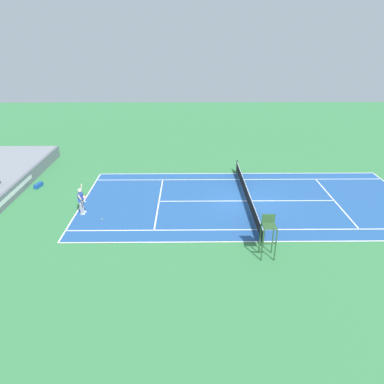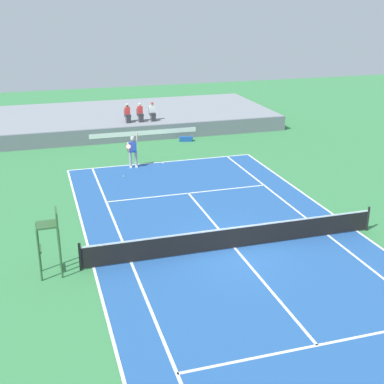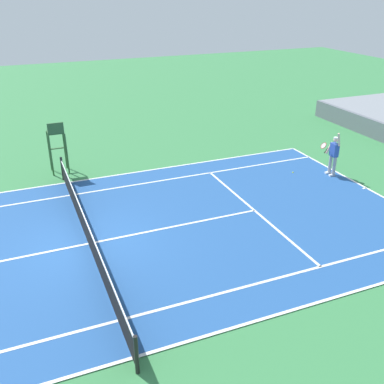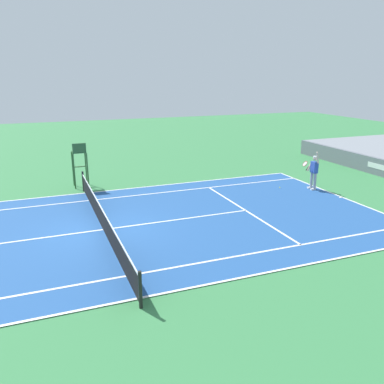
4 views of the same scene
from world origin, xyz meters
TOP-DOWN VIEW (x-y plane):
  - ground_plane at (0.00, 0.00)m, footprint 80.00×80.00m
  - court at (0.00, 0.00)m, footprint 11.08×23.88m
  - net at (0.00, 0.00)m, footprint 11.98×0.10m
  - barrier_wall at (0.00, 17.14)m, footprint 21.05×0.25m
  - tennis_player at (-1.81, 11.43)m, footprint 0.79×0.62m
  - tennis_ball at (-2.65, 9.95)m, footprint 0.07×0.07m
  - umpire_chair at (-6.90, 0.00)m, footprint 0.77×0.77m
  - equipment_bag at (2.73, 16.17)m, footprint 0.95×0.51m

SIDE VIEW (x-z plane):
  - ground_plane at x=0.00m, z-range 0.00..0.00m
  - court at x=0.00m, z-range 0.00..0.02m
  - tennis_ball at x=-2.65m, z-range 0.00..0.07m
  - equipment_bag at x=2.73m, z-range 0.00..0.32m
  - barrier_wall at x=0.00m, z-range 0.00..1.04m
  - net at x=0.00m, z-range -0.01..1.06m
  - tennis_player at x=-1.81m, z-range -0.05..2.04m
  - umpire_chair at x=-6.90m, z-range 0.34..2.78m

